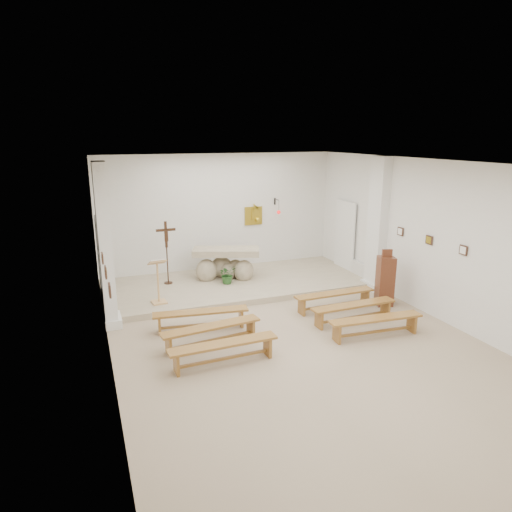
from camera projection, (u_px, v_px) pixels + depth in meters
name	position (u px, v px, depth m)	size (l,w,h in m)	color
ground	(292.00, 338.00, 9.29)	(7.00, 10.00, 0.00)	tan
wall_left	(105.00, 274.00, 7.63)	(0.02, 10.00, 3.50)	silver
wall_right	(436.00, 240.00, 10.05)	(0.02, 10.00, 3.50)	silver
wall_back	(220.00, 214.00, 13.34)	(7.00, 0.02, 3.50)	silver
ceiling	(295.00, 164.00, 8.39)	(7.00, 10.00, 0.02)	silver
sanctuary_platform	(237.00, 284.00, 12.43)	(6.98, 3.00, 0.15)	#B7A98D
pilaster_left	(105.00, 247.00, 9.47)	(0.26, 0.55, 3.50)	white
pilaster_right	(377.00, 225.00, 11.81)	(0.26, 0.55, 3.50)	white
gold_wall_relief	(253.00, 216.00, 13.70)	(0.55, 0.04, 0.55)	gold
sanctuary_lamp	(278.00, 210.00, 13.68)	(0.11, 0.36, 0.44)	black
station_frame_left_front	(110.00, 290.00, 6.92)	(0.03, 0.20, 0.20)	#3E261B
station_frame_left_mid	(106.00, 272.00, 7.82)	(0.03, 0.20, 0.20)	#3E261B
station_frame_left_rear	(102.00, 258.00, 8.72)	(0.03, 0.20, 0.20)	#3E261B
station_frame_right_front	(463.00, 250.00, 9.33)	(0.03, 0.20, 0.20)	#3E261B
station_frame_right_mid	(429.00, 240.00, 10.23)	(0.03, 0.20, 0.20)	#3E261B
station_frame_right_rear	(400.00, 231.00, 11.13)	(0.03, 0.20, 0.20)	#3E261B
radiator_left	(106.00, 303.00, 10.46)	(0.10, 0.85, 0.52)	silver
radiator_right	(361.00, 272.00, 12.85)	(0.10, 0.85, 0.52)	silver
altar	(225.00, 266.00, 12.59)	(1.94, 1.28, 0.93)	tan
lectern	(158.00, 281.00, 10.66)	(0.43, 0.37, 1.11)	tan
crucifix_stand	(167.00, 248.00, 11.97)	(0.51, 0.22, 1.69)	#371F11
potted_plant	(227.00, 274.00, 12.16)	(0.46, 0.40, 0.51)	#265421
donation_pedestal	(385.00, 281.00, 10.95)	(0.47, 0.47, 1.39)	#592B19
bench_left_front	(201.00, 316.00, 9.61)	(2.02, 0.59, 0.42)	brown
bench_right_front	(334.00, 297.00, 10.73)	(2.00, 0.35, 0.42)	brown
bench_left_second	(211.00, 330.00, 8.88)	(2.02, 0.55, 0.42)	brown
bench_right_second	(353.00, 309.00, 10.00)	(2.00, 0.36, 0.42)	brown
bench_left_third	(224.00, 348.00, 8.14)	(2.01, 0.38, 0.42)	brown
bench_right_third	(376.00, 322.00, 9.26)	(2.02, 0.47, 0.42)	brown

